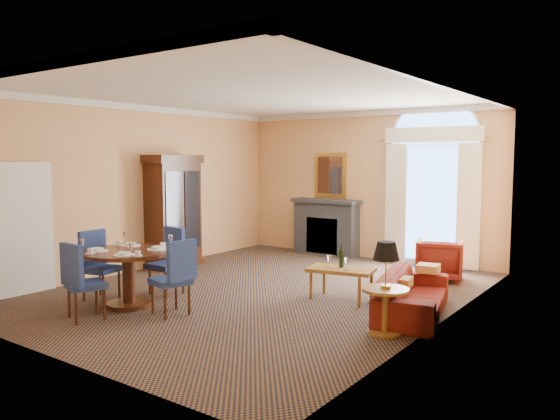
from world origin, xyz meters
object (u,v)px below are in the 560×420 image
Objects in this scene: armoire at (173,213)px; sofa at (413,294)px; dining_table at (128,265)px; armchair at (440,259)px; coffee_table at (341,271)px; side_table at (386,277)px.

armoire is 5.35m from sofa.
dining_table reaches higher than armchair.
armoire reaches higher than sofa.
side_table is (1.25, -1.11, 0.25)m from coffee_table.
sofa is 1.21m from coffee_table.
side_table is (0.05, -1.02, 0.42)m from sofa.
armchair reaches higher than sofa.
side_table is (5.32, -1.49, -0.37)m from armoire.
armchair is 0.75× the size of coffee_table.
dining_table is 1.17× the size of side_table.
coffee_table reaches higher than armchair.
side_table is at bearing 168.88° from sofa.
armoire is 2.78× the size of armchair.
dining_table is at bearing -55.78° from armoire.
side_table reaches higher than armchair.
armoire is at bearing 162.93° from coffee_table.
dining_table reaches higher than coffee_table.
armoire is 1.69× the size of dining_table.
coffee_table is (-1.20, 0.09, 0.17)m from sofa.
sofa is (5.27, -0.47, -0.79)m from armoire.
armchair is at bearing 54.85° from dining_table.
side_table is at bearing 82.12° from armchair.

